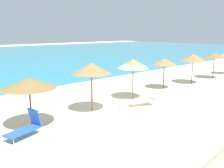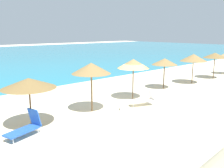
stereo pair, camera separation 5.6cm
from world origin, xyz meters
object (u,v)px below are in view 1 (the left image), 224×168
cooler_box (124,107)px  lounge_chair_1 (26,127)px  beach_umbrella_5 (133,64)px  beach_umbrella_7 (193,58)px  lounge_chair_0 (144,99)px  beach_umbrella_8 (215,55)px  beach_umbrella_3 (29,83)px  beach_umbrella_4 (91,68)px  beach_umbrella_6 (164,62)px

cooler_box → lounge_chair_1: bearing=176.4°
beach_umbrella_5 → cooler_box: size_ratio=6.22×
beach_umbrella_7 → lounge_chair_1: (-16.14, -0.93, -1.94)m
lounge_chair_0 → beach_umbrella_8: bearing=-61.6°
beach_umbrella_3 → beach_umbrella_5: size_ratio=0.93×
beach_umbrella_8 → lounge_chair_1: beach_umbrella_8 is taller
lounge_chair_0 → lounge_chair_1: bearing=107.9°
beach_umbrella_3 → lounge_chair_1: beach_umbrella_3 is taller
lounge_chair_1 → beach_umbrella_4: bearing=-95.9°
beach_umbrella_7 → lounge_chair_0: size_ratio=1.55×
beach_umbrella_3 → cooler_box: size_ratio=5.79×
beach_umbrella_4 → lounge_chair_0: beach_umbrella_4 is taller
beach_umbrella_3 → beach_umbrella_4: size_ratio=0.90×
beach_umbrella_8 → lounge_chair_1: (-20.00, -0.76, -1.91)m
beach_umbrella_3 → beach_umbrella_6: size_ratio=1.04×
beach_umbrella_6 → beach_umbrella_8: (7.55, -0.66, 0.08)m
beach_umbrella_7 → lounge_chair_1: 16.29m
lounge_chair_1 → beach_umbrella_6: bearing=-99.1°
beach_umbrella_5 → beach_umbrella_7: 7.94m
beach_umbrella_7 → beach_umbrella_3: bearing=-179.8°
beach_umbrella_3 → lounge_chair_1: bearing=-126.7°
beach_umbrella_6 → lounge_chair_0: (-4.87, -2.00, -1.85)m
beach_umbrella_4 → beach_umbrella_8: (15.62, 0.00, -0.25)m
lounge_chair_0 → lounge_chair_1: (-7.59, 0.58, 0.02)m
beach_umbrella_7 → beach_umbrella_8: beach_umbrella_7 is taller
beach_umbrella_5 → beach_umbrella_6: size_ratio=1.12×
beach_umbrella_3 → beach_umbrella_7: beach_umbrella_7 is taller
beach_umbrella_4 → beach_umbrella_5: size_ratio=1.03×
beach_umbrella_6 → cooler_box: size_ratio=5.56×
beach_umbrella_7 → beach_umbrella_8: size_ratio=1.04×
beach_umbrella_8 → lounge_chair_1: 20.11m
beach_umbrella_5 → lounge_chair_0: size_ratio=1.63×
lounge_chair_0 → beach_umbrella_6: bearing=-45.4°
beach_umbrella_6 → cooler_box: (-6.48, -1.80, -2.06)m
beach_umbrella_3 → beach_umbrella_8: (19.35, -0.11, 0.12)m
beach_umbrella_4 → cooler_box: bearing=-35.5°
beach_umbrella_5 → beach_umbrella_8: 11.80m
beach_umbrella_8 → lounge_chair_0: bearing=-173.9°
beach_umbrella_3 → beach_umbrella_5: 7.56m
beach_umbrella_4 → lounge_chair_1: bearing=-170.2°
beach_umbrella_4 → beach_umbrella_6: beach_umbrella_4 is taller
beach_umbrella_3 → beach_umbrella_7: size_ratio=0.98×
beach_umbrella_4 → beach_umbrella_7: 11.76m
lounge_chair_1 → cooler_box: (5.97, -0.38, -0.23)m
beach_umbrella_6 → beach_umbrella_4: bearing=-175.3°
beach_umbrella_4 → beach_umbrella_5: beach_umbrella_4 is taller
beach_umbrella_5 → lounge_chair_0: 2.69m
cooler_box → beach_umbrella_6: bearing=15.6°
beach_umbrella_5 → beach_umbrella_6: 4.28m
beach_umbrella_6 → beach_umbrella_7: (3.69, -0.49, 0.11)m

